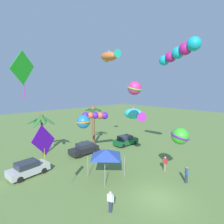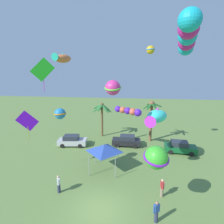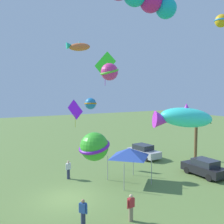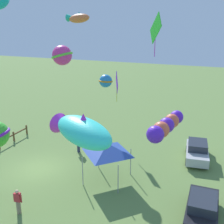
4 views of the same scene
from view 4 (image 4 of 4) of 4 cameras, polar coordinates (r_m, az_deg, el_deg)
ground_plane at (r=22.74m, az=-14.82°, el=-11.16°), size 120.00×120.00×0.00m
parked_car_1 at (r=17.50m, az=17.93°, el=-18.17°), size 3.93×1.80×1.51m
parked_car_2 at (r=24.11m, az=16.98°, el=-7.62°), size 4.08×2.15×1.51m
spectator_0 at (r=24.48m, az=-6.87°, el=-6.37°), size 0.36×0.52×1.59m
spectator_2 at (r=17.99m, az=-18.64°, el=-16.92°), size 0.27×0.55×1.59m
festival_tent at (r=19.53m, az=-0.95°, el=-7.40°), size 2.86×2.86×2.85m
kite_ball_0 at (r=22.25m, az=-1.30°, el=6.35°), size 1.47×1.47×1.03m
kite_fish_3 at (r=13.65m, az=-6.38°, el=-3.79°), size 2.99×4.20×1.71m
kite_ball_4 at (r=17.86m, az=-10.16°, el=11.33°), size 1.39×1.38×1.23m
kite_diamond_5 at (r=23.74m, az=8.89°, el=16.44°), size 2.14×1.45×3.54m
kite_diamond_6 at (r=25.36m, az=0.99°, el=5.99°), size 1.84×0.91×2.83m
kite_tube_7 at (r=15.19m, az=10.80°, el=-2.89°), size 3.30×1.48×1.08m
kite_fish_9 at (r=21.42m, az=-6.96°, el=18.49°), size 1.17×2.07×0.85m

